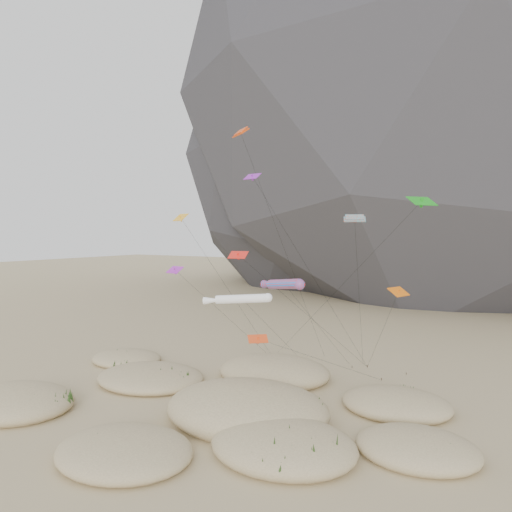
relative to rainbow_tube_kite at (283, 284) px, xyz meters
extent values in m
plane|color=#CCB789|center=(-1.20, -11.29, -11.94)|extent=(500.00, 500.00, 0.00)
ellipsoid|color=black|center=(6.80, 103.71, 48.06)|extent=(191.54, 147.29, 156.00)
ellipsoid|color=#2B2B30|center=(-38.20, 111.71, 32.06)|extent=(136.20, 127.83, 116.00)
ellipsoid|color=#CCB789|center=(-20.53, -18.15, -11.24)|extent=(12.33, 10.48, 3.09)
ellipsoid|color=#CCB789|center=(-3.23, -20.49, -11.36)|extent=(11.35, 9.64, 2.56)
ellipsoid|color=#CCB789|center=(7.04, -13.49, -11.24)|extent=(12.06, 10.25, 3.12)
ellipsoid|color=#CCB789|center=(-15.07, -4.59, -11.38)|extent=(13.15, 11.18, 2.49)
ellipsoid|color=#CCB789|center=(0.71, -8.69, -10.94)|extent=(15.89, 13.50, 4.42)
ellipsoid|color=#CCB789|center=(16.24, -8.34, -11.38)|extent=(9.79, 8.32, 2.50)
ellipsoid|color=#CCB789|center=(-3.36, 4.16, -11.14)|extent=(13.77, 11.70, 3.53)
ellipsoid|color=#CCB789|center=(12.15, 0.95, -11.35)|extent=(10.84, 9.22, 2.59)
ellipsoid|color=#CCB789|center=(-24.12, 0.60, -11.47)|extent=(9.84, 8.36, 2.10)
ellipsoid|color=black|center=(-18.54, -17.49, -11.04)|extent=(2.49, 2.13, 0.75)
ellipsoid|color=black|center=(-16.59, -16.37, -11.14)|extent=(2.67, 2.28, 0.80)
ellipsoid|color=black|center=(-4.28, -20.44, -11.34)|extent=(2.49, 2.13, 0.75)
ellipsoid|color=black|center=(-1.43, -20.26, -11.44)|extent=(2.19, 1.87, 0.66)
ellipsoid|color=black|center=(9.54, -15.01, -10.94)|extent=(3.61, 3.09, 1.08)
ellipsoid|color=black|center=(7.88, -17.43, -11.14)|extent=(2.36, 2.02, 0.71)
ellipsoid|color=black|center=(-12.51, -4.79, -11.14)|extent=(2.56, 2.19, 0.77)
ellipsoid|color=black|center=(-11.01, -3.77, -11.24)|extent=(2.07, 1.77, 0.62)
ellipsoid|color=black|center=(3.07, -7.27, -10.84)|extent=(3.09, 2.65, 0.93)
ellipsoid|color=black|center=(5.79, -5.97, -10.94)|extent=(2.84, 2.43, 0.85)
ellipsoid|color=black|center=(-0.59, -9.45, -11.04)|extent=(2.42, 2.07, 0.73)
ellipsoid|color=black|center=(18.20, -9.55, -11.34)|extent=(2.53, 2.17, 0.76)
ellipsoid|color=black|center=(-4.38, 3.75, -10.94)|extent=(3.44, 2.94, 1.03)
ellipsoid|color=black|center=(-0.34, 3.14, -11.04)|extent=(2.36, 2.02, 0.71)
ellipsoid|color=black|center=(12.41, 3.75, -11.24)|extent=(2.33, 1.99, 0.70)
ellipsoid|color=black|center=(10.28, 0.75, -11.34)|extent=(2.10, 1.80, 0.63)
ellipsoid|color=black|center=(-24.37, 0.40, -11.44)|extent=(2.56, 2.19, 0.77)
ellipsoid|color=black|center=(-21.85, -2.72, -11.54)|extent=(1.88, 1.61, 0.57)
cylinder|color=#3F2D1E|center=(-7.13, 11.44, -11.79)|extent=(0.08, 0.08, 0.30)
cylinder|color=#3F2D1E|center=(-0.49, 11.94, -11.79)|extent=(0.08, 0.08, 0.30)
cylinder|color=#3F2D1E|center=(3.21, 13.27, -11.79)|extent=(0.08, 0.08, 0.30)
cylinder|color=#3F2D1E|center=(4.84, 14.55, -11.79)|extent=(0.08, 0.08, 0.30)
cylinder|color=#3F2D1E|center=(8.08, 9.85, -11.79)|extent=(0.08, 0.08, 0.30)
cylinder|color=#3F2D1E|center=(-7.97, 12.18, -11.79)|extent=(0.08, 0.08, 0.30)
cylinder|color=#3F2D1E|center=(10.02, 13.71, -11.79)|extent=(0.08, 0.08, 0.30)
cylinder|color=#3F2D1E|center=(-10.46, 9.11, -11.79)|extent=(0.08, 0.08, 0.30)
cylinder|color=#FF1A20|center=(0.24, -0.15, 0.04)|extent=(5.68, 3.93, 1.68)
sphere|color=#FF1A20|center=(2.77, -1.63, 0.27)|extent=(1.13, 1.13, 1.13)
cone|color=#FF1A20|center=(-2.55, 1.48, -0.26)|extent=(2.59, 2.06, 1.21)
cylinder|color=black|center=(1.19, 7.47, -5.95)|extent=(1.94, 15.25, 11.99)
cylinder|color=white|center=(-2.42, -4.60, -1.23)|extent=(5.68, 2.26, 1.28)
sphere|color=white|center=(0.28, -3.91, -1.01)|extent=(0.94, 0.94, 0.94)
cone|color=white|center=(-5.40, -5.36, -1.51)|extent=(2.41, 1.34, 0.96)
cylinder|color=black|center=(-3.66, 4.97, -6.59)|extent=(2.51, 19.14, 10.72)
cube|color=#DD410B|center=(-6.13, 1.12, 17.06)|extent=(2.83, 2.41, 0.79)
cube|color=#DD410B|center=(-6.13, 1.12, 17.27)|extent=(2.36, 1.98, 0.77)
cylinder|color=black|center=(-4.21, 9.19, 2.56)|extent=(3.86, 16.17, 29.01)
cube|color=red|center=(6.98, 2.96, 7.03)|extent=(2.48, 1.74, 0.63)
cube|color=red|center=(6.98, 2.96, 7.23)|extent=(2.08, 1.42, 0.63)
cylinder|color=black|center=(5.39, 9.43, -2.46)|extent=(3.20, 12.96, 18.98)
cube|color=orange|center=(13.81, -5.18, 0.56)|extent=(1.62, 2.21, 0.70)
cube|color=orange|center=(13.81, -5.18, 0.41)|extent=(0.25, 0.28, 0.68)
cylinder|color=black|center=(9.32, 4.68, -5.66)|extent=(9.00, 19.75, 12.47)
cube|color=purple|center=(-5.51, 2.70, 12.22)|extent=(2.12, 1.32, 0.74)
cube|color=purple|center=(-5.51, 2.70, 12.07)|extent=(0.27, 0.25, 0.68)
cylinder|color=black|center=(-0.34, 8.63, 0.16)|extent=(10.38, 11.88, 24.12)
cube|color=#169519|center=(13.86, 3.04, 8.73)|extent=(2.89, 3.17, 0.95)
cube|color=#169519|center=(13.86, 3.04, 8.58)|extent=(0.39, 0.41, 0.97)
cylinder|color=black|center=(2.95, 7.61, -1.58)|extent=(21.85, 9.17, 20.64)
cube|color=#F4A819|center=(-13.92, -0.26, 7.44)|extent=(2.43, 1.82, 0.92)
cube|color=#F4A819|center=(-13.92, -0.26, 7.29)|extent=(0.36, 0.38, 0.73)
cylinder|color=black|center=(-10.53, 5.59, -2.22)|extent=(6.83, 11.73, 19.34)
cube|color=red|center=(-5.48, -0.49, 3.08)|extent=(2.28, 1.37, 0.82)
cube|color=red|center=(-5.48, -0.49, 2.93)|extent=(0.29, 0.27, 0.74)
cylinder|color=black|center=(-0.32, 7.03, -4.40)|extent=(10.35, 15.07, 14.99)
cube|color=red|center=(0.82, -6.84, -4.62)|extent=(2.12, 2.03, 0.64)
cube|color=red|center=(0.82, -6.84, -4.77)|extent=(0.28, 0.27, 0.66)
cylinder|color=black|center=(4.45, 1.50, -8.26)|extent=(7.28, 16.71, 7.29)
cube|color=purple|center=(-15.30, 0.23, 0.96)|extent=(2.46, 1.66, 0.83)
cube|color=purple|center=(-15.30, 0.23, 0.81)|extent=(0.32, 0.29, 0.77)
cylinder|color=black|center=(-11.63, 6.20, -5.46)|extent=(7.36, 11.98, 12.87)
camera|label=1|loc=(24.85, -47.96, 5.70)|focal=35.00mm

